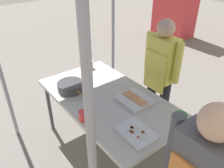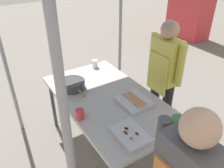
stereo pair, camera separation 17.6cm
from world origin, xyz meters
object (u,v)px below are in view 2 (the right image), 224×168
at_px(stall_table, 108,101).
at_px(tray_grilled_sausages, 134,101).
at_px(cooking_wok, 72,84).
at_px(drink_cup_by_wok, 95,64).
at_px(drink_cup_near_edge, 80,114).
at_px(vendor_woman, 164,72).
at_px(tray_meat_skewers, 130,134).
at_px(condiment_bowl, 178,120).

xyz_separation_m(stall_table, tray_grilled_sausages, (0.22, 0.18, 0.07)).
bearing_deg(stall_table, cooking_wok, -147.04).
bearing_deg(drink_cup_by_wok, cooking_wok, -55.61).
distance_m(tray_grilled_sausages, drink_cup_near_edge, 0.58).
height_order(drink_cup_near_edge, vendor_woman, vendor_woman).
distance_m(stall_table, tray_meat_skewers, 0.61).
height_order(tray_grilled_sausages, drink_cup_by_wok, drink_cup_by_wok).
relative_size(condiment_bowl, drink_cup_by_wok, 1.21).
xyz_separation_m(tray_grilled_sausages, drink_cup_by_wok, (-0.91, 0.05, 0.03)).
xyz_separation_m(stall_table, drink_cup_by_wok, (-0.69, 0.23, 0.10)).
distance_m(tray_meat_skewers, drink_cup_near_edge, 0.51).
relative_size(stall_table, vendor_woman, 1.09).
relative_size(tray_meat_skewers, cooking_wok, 0.73).
xyz_separation_m(cooking_wok, drink_cup_by_wok, (-0.32, 0.47, 0.00)).
xyz_separation_m(tray_grilled_sausages, tray_meat_skewers, (0.37, -0.32, -0.00)).
bearing_deg(stall_table, tray_meat_skewers, -13.45).
distance_m(cooking_wok, drink_cup_near_edge, 0.54).
bearing_deg(cooking_wok, tray_grilled_sausages, 35.24).
bearing_deg(drink_cup_near_edge, cooking_wok, 163.25).
height_order(condiment_bowl, drink_cup_by_wok, drink_cup_by_wok).
bearing_deg(condiment_bowl, stall_table, -154.58).
xyz_separation_m(tray_grilled_sausages, condiment_bowl, (0.46, 0.15, 0.00)).
bearing_deg(drink_cup_by_wok, tray_meat_skewers, -16.00).
xyz_separation_m(drink_cup_near_edge, vendor_woman, (-0.10, 1.14, 0.07)).
bearing_deg(drink_cup_by_wok, drink_cup_near_edge, -36.62).
bearing_deg(condiment_bowl, vendor_woman, 146.77).
bearing_deg(stall_table, vendor_woman, 86.04).
xyz_separation_m(stall_table, condiment_bowl, (0.68, 0.32, 0.08)).
xyz_separation_m(stall_table, cooking_wok, (-0.37, -0.24, 0.10)).
relative_size(drink_cup_near_edge, drink_cup_by_wok, 0.89).
bearing_deg(vendor_woman, stall_table, 86.04).
bearing_deg(tray_meat_skewers, drink_cup_near_edge, -149.80).
height_order(tray_meat_skewers, condiment_bowl, condiment_bowl).
height_order(tray_meat_skewers, drink_cup_near_edge, drink_cup_near_edge).
bearing_deg(condiment_bowl, drink_cup_near_edge, -126.59).
height_order(tray_grilled_sausages, drink_cup_near_edge, drink_cup_near_edge).
bearing_deg(tray_meat_skewers, vendor_woman, 121.39).
bearing_deg(tray_grilled_sausages, drink_cup_near_edge, -97.33).
xyz_separation_m(cooking_wok, condiment_bowl, (1.06, 0.57, -0.03)).
xyz_separation_m(condiment_bowl, drink_cup_by_wok, (-1.37, -0.10, 0.03)).
bearing_deg(drink_cup_near_edge, tray_grilled_sausages, 82.67).
distance_m(tray_grilled_sausages, drink_cup_by_wok, 0.91).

